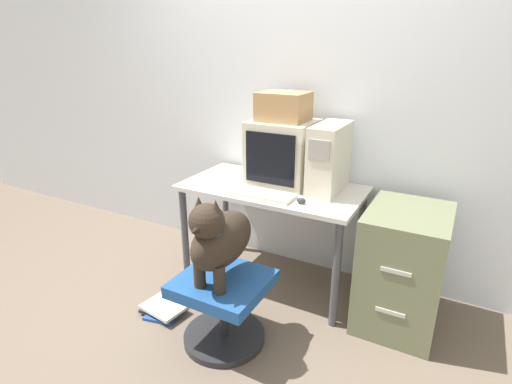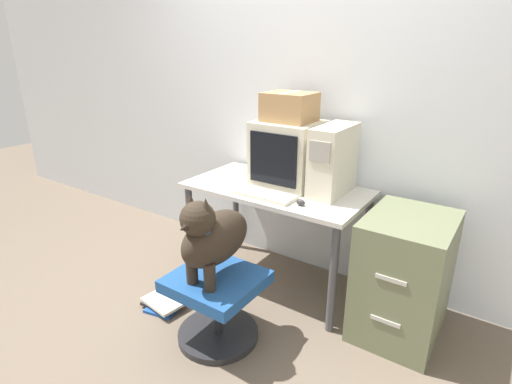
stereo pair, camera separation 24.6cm
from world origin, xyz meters
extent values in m
plane|color=#6B5B4C|center=(0.00, 0.00, 0.00)|extent=(12.00, 12.00, 0.00)
cube|color=silver|center=(0.00, 0.71, 1.30)|extent=(8.00, 0.05, 2.60)
cube|color=silver|center=(0.00, 0.32, 0.73)|extent=(1.23, 0.65, 0.03)
cylinder|color=#4C4C51|center=(-0.57, 0.05, 0.36)|extent=(0.05, 0.05, 0.71)
cylinder|color=#4C4C51|center=(0.57, 0.05, 0.36)|extent=(0.05, 0.05, 0.71)
cylinder|color=#4C4C51|center=(-0.57, 0.60, 0.36)|extent=(0.05, 0.05, 0.71)
cylinder|color=#4C4C51|center=(0.57, 0.60, 0.36)|extent=(0.05, 0.05, 0.71)
cube|color=beige|center=(0.02, 0.44, 0.96)|extent=(0.42, 0.38, 0.43)
cube|color=black|center=(0.02, 0.24, 0.96)|extent=(0.35, 0.01, 0.34)
cube|color=beige|center=(0.36, 0.42, 0.97)|extent=(0.18, 0.41, 0.44)
cube|color=#9E998E|center=(0.36, 0.21, 1.07)|extent=(0.13, 0.01, 0.12)
cube|color=beige|center=(0.03, 0.12, 0.76)|extent=(0.42, 0.17, 0.02)
cube|color=beige|center=(0.03, 0.12, 0.77)|extent=(0.39, 0.14, 0.00)
ellipsoid|color=#333333|center=(0.30, 0.12, 0.76)|extent=(0.06, 0.04, 0.04)
cylinder|color=#262628|center=(0.04, -0.39, 0.02)|extent=(0.48, 0.48, 0.04)
cylinder|color=#262628|center=(0.04, -0.39, 0.20)|extent=(0.05, 0.05, 0.31)
cube|color=#1E4C8C|center=(0.04, -0.39, 0.39)|extent=(0.49, 0.47, 0.07)
ellipsoid|color=#33281E|center=(0.04, -0.37, 0.66)|extent=(0.23, 0.49, 0.29)
cylinder|color=#33281E|center=(-0.02, -0.51, 0.50)|extent=(0.07, 0.07, 0.16)
cylinder|color=#33281E|center=(0.10, -0.51, 0.50)|extent=(0.07, 0.07, 0.16)
sphere|color=#33281E|center=(0.04, -0.51, 0.82)|extent=(0.19, 0.19, 0.19)
cone|color=black|center=(0.04, -0.59, 0.81)|extent=(0.08, 0.09, 0.08)
cone|color=#33281E|center=(-0.01, -0.50, 0.90)|extent=(0.07, 0.07, 0.08)
cone|color=#33281E|center=(0.09, -0.50, 0.90)|extent=(0.07, 0.07, 0.08)
torus|color=blue|center=(0.04, -0.49, 0.75)|extent=(0.13, 0.13, 0.02)
cube|color=#6B7251|center=(0.90, 0.29, 0.37)|extent=(0.47, 0.58, 0.75)
cube|color=beige|center=(0.90, 0.00, 0.51)|extent=(0.16, 0.01, 0.02)
cube|color=beige|center=(0.90, 0.00, 0.24)|extent=(0.16, 0.01, 0.02)
cube|color=#A87F51|center=(0.02, 0.44, 1.27)|extent=(0.32, 0.27, 0.19)
cube|color=beige|center=(0.02, 0.44, 1.37)|extent=(0.04, 0.26, 0.00)
cube|color=#1E4C9E|center=(-0.43, -0.37, 0.01)|extent=(0.24, 0.24, 0.02)
cube|color=#262628|center=(-0.46, -0.36, 0.03)|extent=(0.28, 0.21, 0.02)
cube|color=silver|center=(-0.44, -0.37, 0.05)|extent=(0.29, 0.23, 0.02)
camera|label=1|loc=(1.13, -2.00, 1.65)|focal=28.00mm
camera|label=2|loc=(1.34, -1.87, 1.65)|focal=28.00mm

